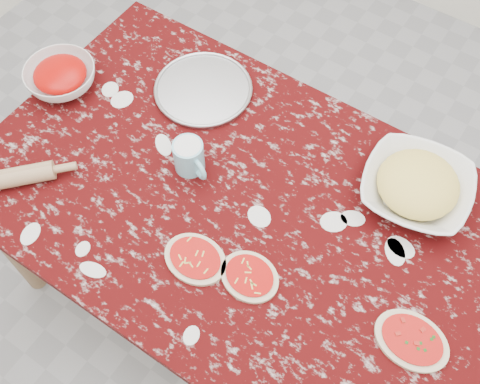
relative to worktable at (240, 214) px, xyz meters
name	(u,v)px	position (x,y,z in m)	size (l,w,h in m)	color
ground	(240,293)	(0.00, 0.00, -0.67)	(4.00, 4.00, 0.00)	gray
worktable	(240,214)	(0.00, 0.00, 0.00)	(1.60, 1.00, 0.75)	#350505
pizza_tray	(203,90)	(-0.34, 0.28, 0.09)	(0.32, 0.32, 0.01)	#B2B2B7
sauce_bowl	(61,77)	(-0.74, 0.05, 0.12)	(0.23, 0.23, 0.07)	white
cheese_bowl	(416,188)	(0.41, 0.30, 0.12)	(0.31, 0.31, 0.08)	white
flour_mug	(190,157)	(-0.19, 0.02, 0.14)	(0.13, 0.09, 0.11)	#81C7DC
pizza_left	(195,259)	(0.00, -0.23, 0.09)	(0.18, 0.14, 0.02)	beige
pizza_mid	(250,276)	(0.16, -0.19, 0.09)	(0.18, 0.15, 0.02)	beige
pizza_right	(412,340)	(0.60, -0.10, 0.09)	(0.20, 0.15, 0.02)	beige
rolling_pin	(5,179)	(-0.61, -0.34, 0.11)	(0.06, 0.06, 0.29)	tan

